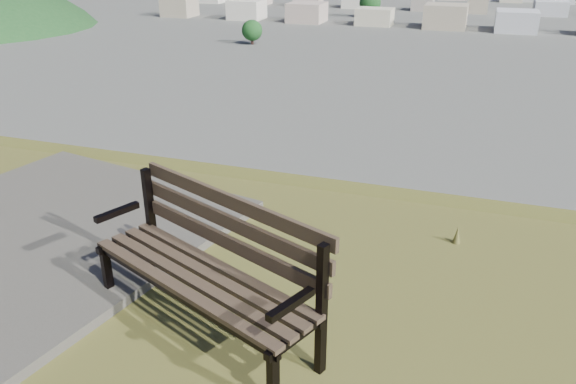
% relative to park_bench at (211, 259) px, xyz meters
% --- Properties ---
extents(park_bench, '(2.03, 1.34, 1.02)m').
position_rel_park_bench_xyz_m(park_bench, '(0.00, 0.00, 0.00)').
color(park_bench, '#443527').
rests_on(park_bench, hilltop_mesa).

